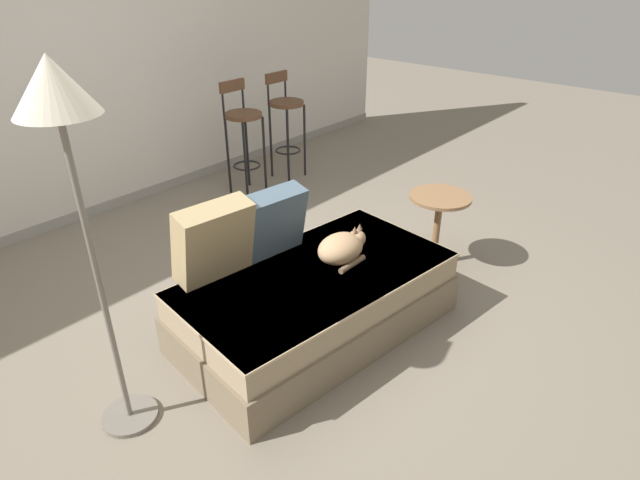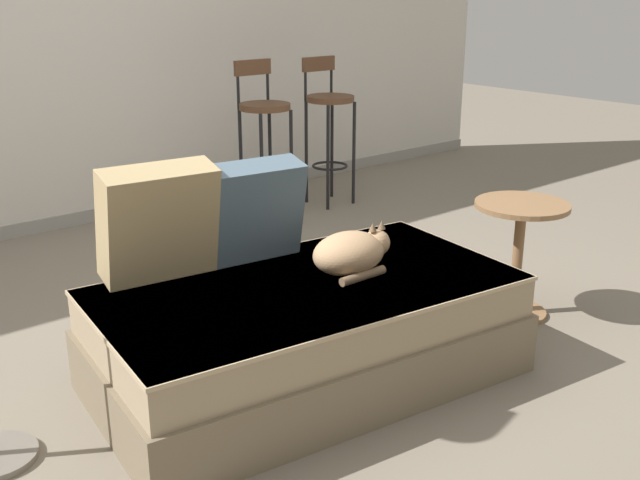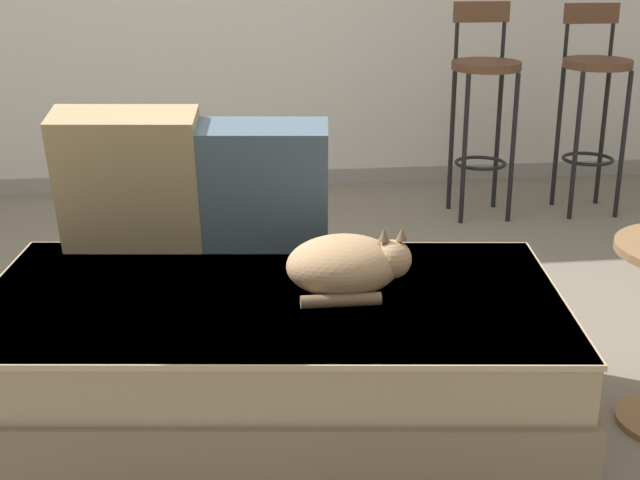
{
  "view_description": "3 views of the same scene",
  "coord_description": "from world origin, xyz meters",
  "px_view_note": "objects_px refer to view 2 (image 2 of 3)",
  "views": [
    {
      "loc": [
        -2.01,
        -2.17,
        2.1
      ],
      "look_at": [
        0.15,
        -0.3,
        0.54
      ],
      "focal_mm": 30.0,
      "sensor_mm": 36.0,
      "label": 1
    },
    {
      "loc": [
        -1.69,
        -2.53,
        1.53
      ],
      "look_at": [
        0.15,
        -0.3,
        0.54
      ],
      "focal_mm": 42.0,
      "sensor_mm": 36.0,
      "label": 2
    },
    {
      "loc": [
        -0.14,
        -2.73,
        1.4
      ],
      "look_at": [
        0.15,
        -0.3,
        0.54
      ],
      "focal_mm": 50.0,
      "sensor_mm": 36.0,
      "label": 3
    }
  ],
  "objects_px": {
    "throw_pillow_middle": "(254,210)",
    "bar_stool_by_doorway": "(329,116)",
    "couch": "(307,331)",
    "throw_pillow_corner": "(158,222)",
    "bar_stool_near_window": "(264,125)",
    "side_table": "(519,243)",
    "cat": "(352,252)"
  },
  "relations": [
    {
      "from": "throw_pillow_corner",
      "to": "bar_stool_by_doorway",
      "type": "distance_m",
      "value": 2.66
    },
    {
      "from": "couch",
      "to": "bar_stool_by_doorway",
      "type": "height_order",
      "value": "bar_stool_by_doorway"
    },
    {
      "from": "cat",
      "to": "bar_stool_by_doorway",
      "type": "xyz_separation_m",
      "value": [
        1.55,
        1.97,
        0.13
      ]
    },
    {
      "from": "couch",
      "to": "cat",
      "type": "distance_m",
      "value": 0.36
    },
    {
      "from": "couch",
      "to": "bar_stool_by_doorway",
      "type": "distance_m",
      "value": 2.66
    },
    {
      "from": "bar_stool_by_doorway",
      "to": "side_table",
      "type": "height_order",
      "value": "bar_stool_by_doorway"
    },
    {
      "from": "throw_pillow_middle",
      "to": "bar_stool_by_doorway",
      "type": "height_order",
      "value": "bar_stool_by_doorway"
    },
    {
      "from": "cat",
      "to": "throw_pillow_corner",
      "type": "bearing_deg",
      "value": 145.36
    },
    {
      "from": "throw_pillow_middle",
      "to": "bar_stool_by_doorway",
      "type": "bearing_deg",
      "value": 42.15
    },
    {
      "from": "couch",
      "to": "side_table",
      "type": "distance_m",
      "value": 1.19
    },
    {
      "from": "throw_pillow_corner",
      "to": "throw_pillow_middle",
      "type": "xyz_separation_m",
      "value": [
        0.41,
        -0.05,
        -0.02
      ]
    },
    {
      "from": "bar_stool_near_window",
      "to": "couch",
      "type": "bearing_deg",
      "value": -121.45
    },
    {
      "from": "side_table",
      "to": "bar_stool_by_doorway",
      "type": "bearing_deg",
      "value": 74.4
    },
    {
      "from": "throw_pillow_middle",
      "to": "cat",
      "type": "xyz_separation_m",
      "value": [
        0.21,
        -0.38,
        -0.13
      ]
    },
    {
      "from": "throw_pillow_corner",
      "to": "bar_stool_near_window",
      "type": "bearing_deg",
      "value": 43.85
    },
    {
      "from": "throw_pillow_middle",
      "to": "bar_stool_by_doorway",
      "type": "relative_size",
      "value": 0.41
    },
    {
      "from": "bar_stool_near_window",
      "to": "side_table",
      "type": "bearing_deg",
      "value": -90.42
    },
    {
      "from": "bar_stool_by_doorway",
      "to": "couch",
      "type": "bearing_deg",
      "value": -132.1
    },
    {
      "from": "couch",
      "to": "bar_stool_by_doorway",
      "type": "relative_size",
      "value": 1.69
    },
    {
      "from": "side_table",
      "to": "couch",
      "type": "bearing_deg",
      "value": 173.0
    },
    {
      "from": "throw_pillow_corner",
      "to": "throw_pillow_middle",
      "type": "relative_size",
      "value": 1.09
    },
    {
      "from": "throw_pillow_middle",
      "to": "side_table",
      "type": "height_order",
      "value": "throw_pillow_middle"
    },
    {
      "from": "couch",
      "to": "side_table",
      "type": "xyz_separation_m",
      "value": [
        1.17,
        -0.14,
        0.15
      ]
    },
    {
      "from": "bar_stool_by_doorway",
      "to": "side_table",
      "type": "distance_m",
      "value": 2.19
    },
    {
      "from": "couch",
      "to": "throw_pillow_corner",
      "type": "bearing_deg",
      "value": 135.37
    },
    {
      "from": "cat",
      "to": "side_table",
      "type": "relative_size",
      "value": 0.62
    },
    {
      "from": "cat",
      "to": "throw_pillow_middle",
      "type": "bearing_deg",
      "value": 118.99
    },
    {
      "from": "side_table",
      "to": "bar_stool_near_window",
      "type": "bearing_deg",
      "value": 89.58
    },
    {
      "from": "throw_pillow_middle",
      "to": "bar_stool_by_doorway",
      "type": "xyz_separation_m",
      "value": [
        1.76,
        1.59,
        0.01
      ]
    },
    {
      "from": "couch",
      "to": "cat",
      "type": "relative_size",
      "value": 5.02
    },
    {
      "from": "bar_stool_by_doorway",
      "to": "throw_pillow_corner",
      "type": "bearing_deg",
      "value": -144.65
    },
    {
      "from": "throw_pillow_corner",
      "to": "bar_stool_by_doorway",
      "type": "relative_size",
      "value": 0.45
    }
  ]
}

